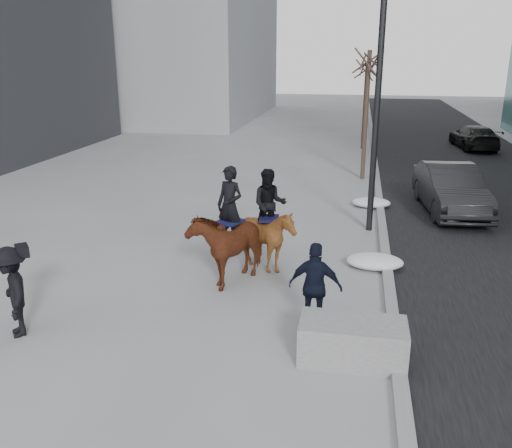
% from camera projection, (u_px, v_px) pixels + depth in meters
% --- Properties ---
extents(ground, '(120.00, 120.00, 0.00)m').
position_uv_depth(ground, '(245.00, 309.00, 11.32)').
color(ground, gray).
rests_on(ground, ground).
extents(road, '(8.00, 90.00, 0.01)m').
position_uv_depth(road, '(492.00, 201.00, 19.46)').
color(road, black).
rests_on(road, ground).
extents(curb, '(0.25, 90.00, 0.12)m').
position_uv_depth(curb, '(379.00, 195.00, 20.14)').
color(curb, gray).
rests_on(curb, ground).
extents(planter, '(1.83, 0.92, 0.73)m').
position_uv_depth(planter, '(352.00, 341.00, 9.35)').
color(planter, gray).
rests_on(planter, ground).
extents(car_near, '(2.11, 4.89, 1.57)m').
position_uv_depth(car_near, '(451.00, 189.00, 17.99)').
color(car_near, black).
rests_on(car_near, ground).
extents(car_far, '(2.28, 4.61, 1.29)m').
position_uv_depth(car_far, '(474.00, 137.00, 29.85)').
color(car_far, black).
rests_on(car_far, ground).
extents(tree_near, '(1.20, 1.20, 5.78)m').
position_uv_depth(tree_near, '(366.00, 109.00, 22.08)').
color(tree_near, '#382721').
rests_on(tree_near, ground).
extents(tree_far, '(1.20, 1.20, 5.12)m').
position_uv_depth(tree_far, '(365.00, 101.00, 29.31)').
color(tree_far, '#372B20').
rests_on(tree_far, ground).
extents(mounted_left, '(1.71, 2.28, 2.68)m').
position_uv_depth(mounted_left, '(229.00, 239.00, 12.56)').
color(mounted_left, '#461E0E').
rests_on(mounted_left, ground).
extents(mounted_right, '(1.54, 1.67, 2.50)m').
position_uv_depth(mounted_right, '(268.00, 231.00, 13.08)').
color(mounted_right, '#481E0E').
rests_on(mounted_right, ground).
extents(feeder, '(1.07, 0.91, 1.75)m').
position_uv_depth(feeder, '(315.00, 287.00, 10.30)').
color(feeder, black).
rests_on(feeder, ground).
extents(camera_crew, '(1.23, 1.29, 1.75)m').
position_uv_depth(camera_crew, '(12.00, 292.00, 10.06)').
color(camera_crew, black).
rests_on(camera_crew, ground).
extents(lamppost, '(0.25, 0.80, 9.09)m').
position_uv_depth(lamppost, '(380.00, 57.00, 14.86)').
color(lamppost, black).
rests_on(lamppost, ground).
extents(snow_piles, '(1.41, 6.49, 0.36)m').
position_uv_depth(snow_piles, '(373.00, 230.00, 15.79)').
color(snow_piles, silver).
rests_on(snow_piles, ground).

